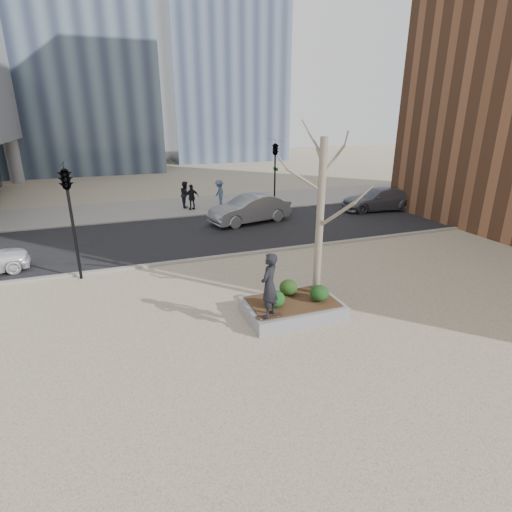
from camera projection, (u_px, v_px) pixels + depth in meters
name	position (u px, v px, depth m)	size (l,w,h in m)	color
ground	(263.00, 320.00, 12.53)	(120.00, 120.00, 0.00)	#C1B28E
street	(196.00, 234.00, 21.36)	(60.00, 8.00, 0.02)	black
far_sidewalk	(174.00, 207.00, 27.54)	(60.00, 6.00, 0.02)	gray
planter	(292.00, 308.00, 12.78)	(3.00, 2.00, 0.45)	gray
planter_mulch	(292.00, 301.00, 12.70)	(2.70, 1.70, 0.04)	#382314
sycamore_tree	(321.00, 194.00, 12.17)	(2.80, 2.80, 6.60)	gray
shrub_left	(275.00, 299.00, 12.24)	(0.61, 0.61, 0.52)	#123B16
shrub_middle	(288.00, 287.00, 13.06)	(0.60, 0.60, 0.51)	black
shrub_right	(319.00, 293.00, 12.63)	(0.60, 0.60, 0.51)	black
skateboard	(269.00, 317.00, 11.71)	(0.78, 0.20, 0.07)	black
skateboarder	(269.00, 285.00, 11.37)	(0.71, 0.46, 1.94)	black
car_silver	(250.00, 209.00, 23.38)	(1.70, 4.87, 1.60)	gray
car_third	(378.00, 199.00, 26.44)	(2.04, 5.01, 1.45)	slate
pedestrian_a	(186.00, 194.00, 27.07)	(0.87, 0.68, 1.78)	black
pedestrian_b	(219.00, 193.00, 27.46)	(1.17, 0.68, 1.82)	#415876
pedestrian_c	(192.00, 197.00, 26.47)	(0.99, 0.41, 1.68)	black
traffic_light_near	(73.00, 223.00, 14.93)	(0.60, 2.48, 4.50)	black
traffic_light_far	(275.00, 174.00, 26.78)	(0.60, 2.48, 4.50)	black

